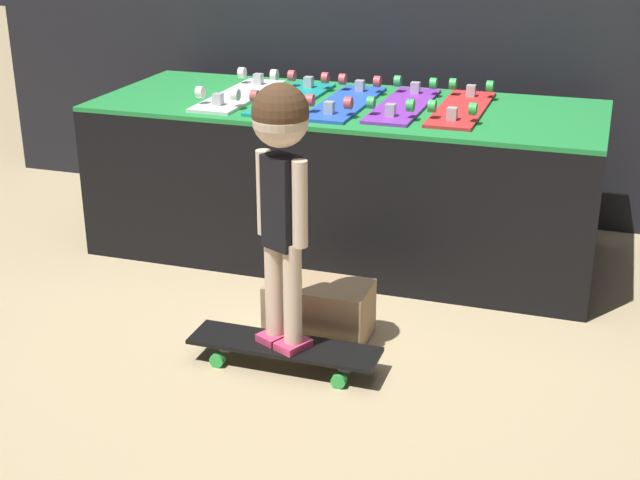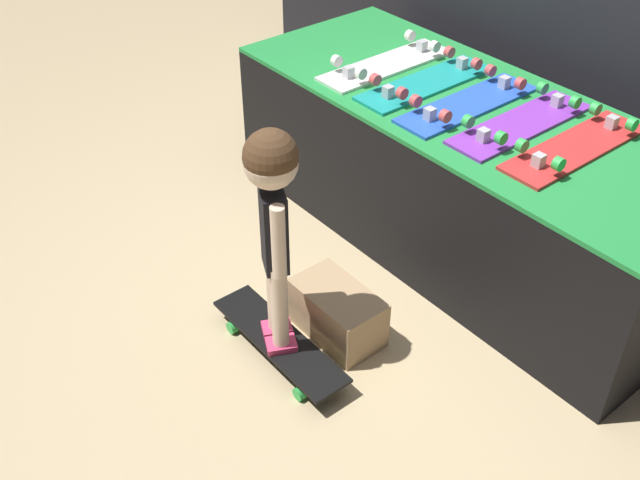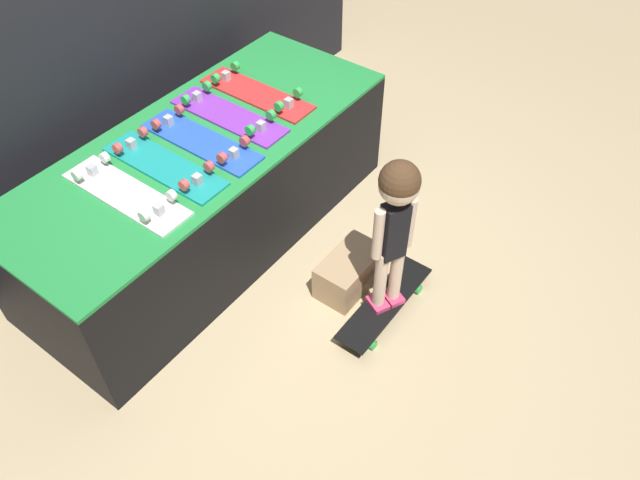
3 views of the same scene
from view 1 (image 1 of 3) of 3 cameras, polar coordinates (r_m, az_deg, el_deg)
ground_plane at (r=3.76m, az=-0.93°, el=-3.72°), size 16.00×16.00×0.00m
display_rack at (r=4.14m, az=1.69°, el=3.97°), size 2.27×0.89×0.70m
skateboard_white_on_rack at (r=4.19m, az=-5.19°, el=9.32°), size 0.20×0.71×0.09m
skateboard_teal_on_rack at (r=4.10m, az=-1.82°, el=9.14°), size 0.20×0.71×0.09m
skateboard_blue_on_rack at (r=4.02m, az=1.63°, el=8.88°), size 0.20×0.71×0.09m
skateboard_purple_on_rack at (r=3.99m, az=5.36°, el=8.70°), size 0.20×0.71×0.09m
skateboard_red_on_rack at (r=3.96m, az=9.06°, el=8.42°), size 0.20×0.71×0.09m
skateboard_on_floor at (r=3.21m, az=-2.31°, el=-6.94°), size 0.69×0.18×0.09m
child at (r=2.95m, az=-2.50°, el=4.65°), size 0.21×0.19×0.94m
storage_box at (r=3.40m, az=-0.05°, el=-4.50°), size 0.39×0.22×0.22m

